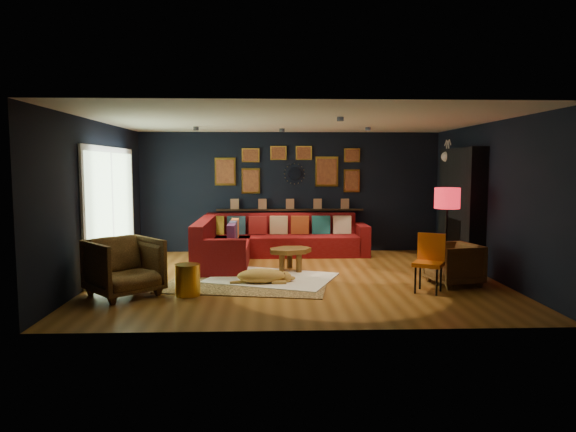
{
  "coord_description": "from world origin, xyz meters",
  "views": [
    {
      "loc": [
        -0.46,
        -8.43,
        1.87
      ],
      "look_at": [
        -0.13,
        0.3,
        1.02
      ],
      "focal_mm": 32.0,
      "sensor_mm": 36.0,
      "label": 1
    }
  ],
  "objects_px": {
    "sectional": "(261,243)",
    "floor_lamp": "(447,203)",
    "pouf": "(229,254)",
    "armchair_right": "(454,262)",
    "orange_chair": "(430,258)",
    "coffee_table": "(290,253)",
    "dog": "(261,273)",
    "armchair_left": "(124,264)",
    "gold_stool": "(188,280)"
  },
  "relations": [
    {
      "from": "pouf",
      "to": "orange_chair",
      "type": "bearing_deg",
      "value": -36.8
    },
    {
      "from": "pouf",
      "to": "floor_lamp",
      "type": "distance_m",
      "value": 4.15
    },
    {
      "from": "armchair_left",
      "to": "floor_lamp",
      "type": "height_order",
      "value": "floor_lamp"
    },
    {
      "from": "armchair_left",
      "to": "sectional",
      "type": "bearing_deg",
      "value": 13.9
    },
    {
      "from": "sectional",
      "to": "floor_lamp",
      "type": "relative_size",
      "value": 2.26
    },
    {
      "from": "sectional",
      "to": "armchair_right",
      "type": "xyz_separation_m",
      "value": [
        3.06,
        -2.37,
        0.04
      ]
    },
    {
      "from": "armchair_right",
      "to": "dog",
      "type": "relative_size",
      "value": 0.7
    },
    {
      "from": "pouf",
      "to": "dog",
      "type": "distance_m",
      "value": 1.93
    },
    {
      "from": "armchair_left",
      "to": "armchair_right",
      "type": "bearing_deg",
      "value": -36.39
    },
    {
      "from": "armchair_left",
      "to": "dog",
      "type": "bearing_deg",
      "value": -24.11
    },
    {
      "from": "pouf",
      "to": "dog",
      "type": "xyz_separation_m",
      "value": [
        0.66,
        -1.82,
        -0.0
      ]
    },
    {
      "from": "pouf",
      "to": "floor_lamp",
      "type": "bearing_deg",
      "value": -21.04
    },
    {
      "from": "armchair_right",
      "to": "orange_chair",
      "type": "distance_m",
      "value": 0.68
    },
    {
      "from": "armchair_right",
      "to": "floor_lamp",
      "type": "xyz_separation_m",
      "value": [
        0.05,
        0.51,
        0.9
      ]
    },
    {
      "from": "gold_stool",
      "to": "orange_chair",
      "type": "distance_m",
      "value": 3.59
    },
    {
      "from": "coffee_table",
      "to": "orange_chair",
      "type": "bearing_deg",
      "value": -36.41
    },
    {
      "from": "armchair_left",
      "to": "dog",
      "type": "height_order",
      "value": "armchair_left"
    },
    {
      "from": "floor_lamp",
      "to": "gold_stool",
      "type": "bearing_deg",
      "value": -165.97
    },
    {
      "from": "sectional",
      "to": "orange_chair",
      "type": "bearing_deg",
      "value": -47.64
    },
    {
      "from": "sectional",
      "to": "pouf",
      "type": "relative_size",
      "value": 7.11
    },
    {
      "from": "sectional",
      "to": "gold_stool",
      "type": "xyz_separation_m",
      "value": [
        -1.03,
        -2.89,
        -0.09
      ]
    },
    {
      "from": "armchair_left",
      "to": "floor_lamp",
      "type": "bearing_deg",
      "value": -30.77
    },
    {
      "from": "pouf",
      "to": "floor_lamp",
      "type": "height_order",
      "value": "floor_lamp"
    },
    {
      "from": "pouf",
      "to": "armchair_left",
      "type": "height_order",
      "value": "armchair_left"
    },
    {
      "from": "sectional",
      "to": "armchair_right",
      "type": "height_order",
      "value": "sectional"
    },
    {
      "from": "coffee_table",
      "to": "armchair_left",
      "type": "relative_size",
      "value": 1.04
    },
    {
      "from": "sectional",
      "to": "coffee_table",
      "type": "bearing_deg",
      "value": -67.98
    },
    {
      "from": "pouf",
      "to": "orange_chair",
      "type": "height_order",
      "value": "orange_chair"
    },
    {
      "from": "coffee_table",
      "to": "gold_stool",
      "type": "distance_m",
      "value": 2.23
    },
    {
      "from": "armchair_left",
      "to": "orange_chair",
      "type": "xyz_separation_m",
      "value": [
        4.48,
        0.08,
        0.05
      ]
    },
    {
      "from": "coffee_table",
      "to": "armchair_right",
      "type": "xyz_separation_m",
      "value": [
        2.54,
        -1.07,
        0.02
      ]
    },
    {
      "from": "dog",
      "to": "armchair_right",
      "type": "bearing_deg",
      "value": -4.93
    },
    {
      "from": "gold_stool",
      "to": "orange_chair",
      "type": "xyz_separation_m",
      "value": [
        3.57,
        0.1,
        0.28
      ]
    },
    {
      "from": "coffee_table",
      "to": "armchair_left",
      "type": "bearing_deg",
      "value": -147.42
    },
    {
      "from": "armchair_right",
      "to": "floor_lamp",
      "type": "height_order",
      "value": "floor_lamp"
    },
    {
      "from": "coffee_table",
      "to": "pouf",
      "type": "distance_m",
      "value": 1.46
    },
    {
      "from": "pouf",
      "to": "gold_stool",
      "type": "height_order",
      "value": "gold_stool"
    },
    {
      "from": "coffee_table",
      "to": "armchair_left",
      "type": "xyz_separation_m",
      "value": [
        -2.46,
        -1.57,
        0.12
      ]
    },
    {
      "from": "coffee_table",
      "to": "dog",
      "type": "relative_size",
      "value": 0.92
    },
    {
      "from": "floor_lamp",
      "to": "dog",
      "type": "xyz_separation_m",
      "value": [
        -3.08,
        -0.38,
        -1.09
      ]
    },
    {
      "from": "floor_lamp",
      "to": "dog",
      "type": "distance_m",
      "value": 3.29
    },
    {
      "from": "pouf",
      "to": "sectional",
      "type": "bearing_deg",
      "value": 33.92
    },
    {
      "from": "floor_lamp",
      "to": "armchair_right",
      "type": "bearing_deg",
      "value": -95.58
    },
    {
      "from": "sectional",
      "to": "coffee_table",
      "type": "distance_m",
      "value": 1.41
    },
    {
      "from": "armchair_left",
      "to": "coffee_table",
      "type": "bearing_deg",
      "value": -9.59
    },
    {
      "from": "pouf",
      "to": "gold_stool",
      "type": "distance_m",
      "value": 2.51
    },
    {
      "from": "armchair_right",
      "to": "pouf",
      "type": "bearing_deg",
      "value": -131.38
    },
    {
      "from": "gold_stool",
      "to": "orange_chair",
      "type": "relative_size",
      "value": 0.53
    },
    {
      "from": "sectional",
      "to": "armchair_left",
      "type": "relative_size",
      "value": 3.69
    },
    {
      "from": "coffee_table",
      "to": "sectional",
      "type": "bearing_deg",
      "value": 112.02
    }
  ]
}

